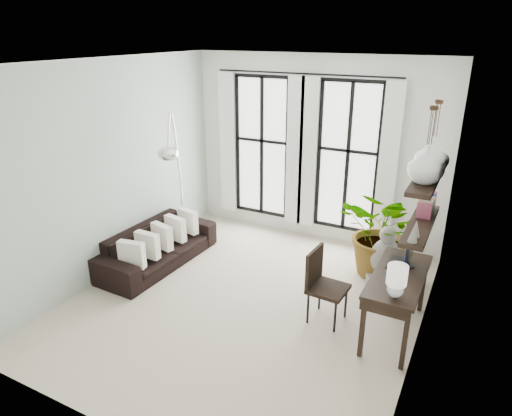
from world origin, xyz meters
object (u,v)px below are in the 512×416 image
Objects in this scene: plant at (385,233)px; arc_lamp at (173,147)px; desk_chair at (322,281)px; sofa at (158,246)px; buddha at (386,260)px; desk at (397,281)px.

plant is 3.48m from arc_lamp.
arc_lamp is (-3.18, -0.85, 1.14)m from plant.
arc_lamp is at bearing 170.12° from desk_chair.
desk_chair is (-0.44, -1.52, -0.14)m from plant.
plant is at bearing 14.96° from arc_lamp.
buddha is (3.38, 1.04, 0.08)m from sofa.
plant is at bearing 77.65° from desk_chair.
plant is (3.28, 1.29, 0.39)m from sofa.
plant reaches higher than sofa.
plant is 1.52× the size of buddha.
sofa is at bearing -158.60° from plant.
plant is 1.58m from desk_chair.
sofa is at bearing 179.19° from desk_chair.
arc_lamp is at bearing 170.90° from desk.
desk is at bearing -9.10° from arc_lamp.
desk_chair is at bearing -106.16° from plant.
desk_chair is 1.06× the size of buddha.
sofa is 1.59m from arc_lamp.
desk is at bearing -89.98° from sofa.
sofa is 1.53× the size of desk.
sofa is at bearing 177.76° from desk.
desk is 1.42× the size of desk_chair.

